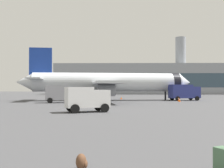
% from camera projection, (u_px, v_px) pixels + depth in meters
% --- Properties ---
extents(airplane_at_gate, '(35.74, 32.36, 10.50)m').
position_uv_depth(airplane_at_gate, '(107.00, 82.00, 53.84)').
color(airplane_at_gate, silver).
rests_on(airplane_at_gate, ground).
extents(service_truck, '(5.23, 3.64, 2.90)m').
position_uv_depth(service_truck, '(59.00, 93.00, 45.03)').
color(service_truck, gray).
rests_on(service_truck, ground).
extents(fuel_truck, '(6.40, 3.88, 3.20)m').
position_uv_depth(fuel_truck, '(184.00, 92.00, 53.20)').
color(fuel_truck, navy).
rests_on(fuel_truck, ground).
extents(cargo_van, '(4.83, 3.64, 2.60)m').
position_uv_depth(cargo_van, '(87.00, 98.00, 27.36)').
color(cargo_van, white).
rests_on(cargo_van, ground).
extents(safety_cone_near, '(0.44, 0.44, 0.73)m').
position_uv_depth(safety_cone_near, '(179.00, 99.00, 51.25)').
color(safety_cone_near, '#F2590C').
rests_on(safety_cone_near, ground).
extents(safety_cone_mid, '(0.44, 0.44, 0.74)m').
position_uv_depth(safety_cone_mid, '(179.00, 100.00, 48.77)').
color(safety_cone_mid, '#F2590C').
rests_on(safety_cone_mid, ground).
extents(safety_cone_far, '(0.44, 0.44, 0.61)m').
position_uv_depth(safety_cone_far, '(121.00, 98.00, 59.91)').
color(safety_cone_far, '#F2590C').
rests_on(safety_cone_far, ground).
extents(traveller_backpack, '(0.36, 0.40, 0.48)m').
position_uv_depth(traveller_backpack, '(82.00, 162.00, 7.99)').
color(traveller_backpack, brown).
rests_on(traveller_backpack, ground).
extents(terminal_building, '(85.42, 17.40, 24.64)m').
position_uv_depth(terminal_building, '(156.00, 79.00, 114.69)').
color(terminal_building, gray).
rests_on(terminal_building, ground).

